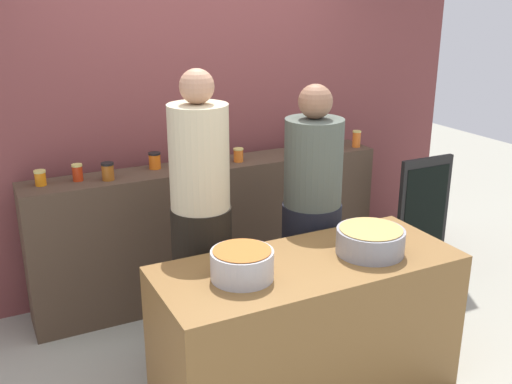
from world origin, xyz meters
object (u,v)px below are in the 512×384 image
Objects in this scene: preserve_jar_4 at (198,158)px; preserve_jar_8 at (314,141)px; cooking_pot_left at (242,264)px; cooking_pot_center at (370,241)px; preserve_jar_6 at (238,155)px; cook_in_cap at (311,226)px; preserve_jar_3 at (155,161)px; preserve_jar_2 at (108,171)px; cook_with_tongs at (202,235)px; preserve_jar_1 at (77,172)px; preserve_jar_0 at (40,178)px; preserve_jar_5 at (216,159)px; preserve_jar_7 at (305,146)px; chalkboard_sign at (423,217)px; preserve_jar_9 at (357,139)px.

preserve_jar_4 reaches higher than preserve_jar_8.
cooking_pot_left is 0.78m from cooking_pot_center.
cook_in_cap is at bearing -77.56° from preserve_jar_6.
cook_in_cap is (0.02, 0.65, -0.15)m from cooking_pot_center.
preserve_jar_6 is at bearing -9.27° from preserve_jar_3.
preserve_jar_2 is 1.18× the size of preserve_jar_6.
preserve_jar_1 is at bearing 125.32° from cook_with_tongs.
preserve_jar_2 reaches higher than preserve_jar_0.
preserve_jar_5 and preserve_jar_7 have the same top height.
preserve_jar_0 is 0.71× the size of preserve_jar_4.
preserve_jar_0 reaches higher than cooking_pot_left.
preserve_jar_8 is at bearing 0.67° from preserve_jar_1.
preserve_jar_3 is at bearing 4.81° from preserve_jar_1.
cook_in_cap is 1.31m from chalkboard_sign.
cook_with_tongs is (-0.75, 0.68, -0.08)m from cooking_pot_center.
cooking_pot_center is at bearing -83.90° from preserve_jar_6.
chalkboard_sign is (1.25, 0.29, -0.26)m from cook_in_cap.
cook_with_tongs is (-0.27, -0.73, -0.27)m from preserve_jar_4.
preserve_jar_6 is (0.33, 0.02, -0.02)m from preserve_jar_4.
preserve_jar_9 is at bearing -0.33° from preserve_jar_2.
preserve_jar_4 is (1.07, -0.08, 0.02)m from preserve_jar_0.
cook_in_cap reaches higher than preserve_jar_6.
preserve_jar_3 is at bearing 18.26° from preserve_jar_2.
cooking_pot_center is at bearing -43.68° from preserve_jar_0.
preserve_jar_8 is at bearing 6.11° from preserve_jar_6.
cooking_pot_center is (0.77, -1.52, -0.18)m from preserve_jar_3.
preserve_jar_2 is at bearing 169.15° from chalkboard_sign.
preserve_jar_5 is at bearing 116.69° from cook_in_cap.
cooking_pot_center is at bearing -63.27° from preserve_jar_3.
preserve_jar_8 reaches higher than preserve_jar_2.
preserve_jar_0 reaches higher than cooking_pot_center.
cooking_pot_left is (-0.01, -1.48, -0.18)m from preserve_jar_3.
cooking_pot_center is 1.01m from cook_with_tongs.
preserve_jar_5 is 0.06× the size of cook_with_tongs.
cook_in_cap reaches higher than cooking_pot_center.
preserve_jar_6 reaches higher than chalkboard_sign.
cook_with_tongs reaches higher than cooking_pot_center.
preserve_jar_1 is 1.60m from cook_in_cap.
preserve_jar_9 is (0.47, -0.04, 0.02)m from preserve_jar_7.
preserve_jar_5 is at bearing -168.84° from preserve_jar_6.
preserve_jar_2 is at bearing -161.74° from preserve_jar_3.
preserve_jar_6 reaches higher than cooking_pot_center.
preserve_jar_9 reaches higher than preserve_jar_7.
cook_with_tongs is at bearing -54.68° from preserve_jar_1.
chalkboard_sign is at bearing -14.81° from preserve_jar_4.
preserve_jar_8 is 0.38× the size of cooking_pot_left.
preserve_jar_0 is 0.24m from preserve_jar_1.
cooking_pot_center is at bearing -143.37° from chalkboard_sign.
cook_in_cap reaches higher than cooking_pot_left.
preserve_jar_5 is (1.20, -0.10, 0.00)m from preserve_jar_0.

